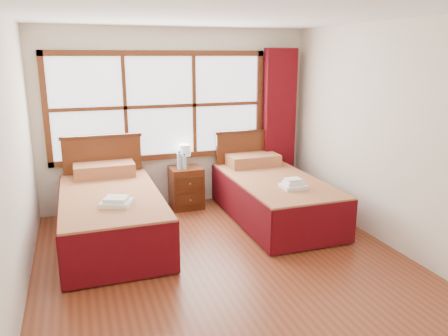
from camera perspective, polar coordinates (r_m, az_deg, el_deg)
name	(u,v)px	position (r m, az deg, el deg)	size (l,w,h in m)	color
floor	(228,267)	(4.83, 0.50, -12.76)	(4.50, 4.50, 0.00)	brown
ceiling	(228,12)	(4.31, 0.58, 19.68)	(4.50, 4.50, 0.00)	white
wall_back	(177,119)	(6.52, -6.14, 6.39)	(4.00, 4.00, 0.00)	silver
wall_left	(9,165)	(4.18, -26.25, 0.39)	(4.50, 4.50, 0.00)	silver
wall_right	(392,137)	(5.38, 21.07, 3.79)	(4.50, 4.50, 0.00)	silver
window	(160,106)	(6.40, -8.31, 7.98)	(3.16, 0.06, 1.56)	white
curtain	(279,124)	(6.94, 7.20, 5.77)	(0.50, 0.16, 2.30)	#5E0911
bed_left	(111,212)	(5.57, -14.58, -5.53)	(1.17, 2.27, 1.14)	#431F0E
bed_right	(272,195)	(6.11, 6.34, -3.49)	(1.12, 2.18, 1.09)	#431F0E
nightstand	(186,188)	(6.50, -4.94, -2.56)	(0.46, 0.46, 0.62)	#572813
towels_left	(116,202)	(4.95, -13.88, -4.29)	(0.40, 0.38, 0.09)	white
towels_right	(293,184)	(5.57, 9.05, -2.11)	(0.30, 0.27, 0.13)	white
lamp	(185,151)	(6.43, -5.12, 2.22)	(0.17, 0.17, 0.33)	gold
bottle_near	(179,161)	(6.32, -5.85, 0.94)	(0.07, 0.07, 0.26)	silver
bottle_far	(184,162)	(6.32, -5.20, 0.80)	(0.06, 0.06, 0.23)	silver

